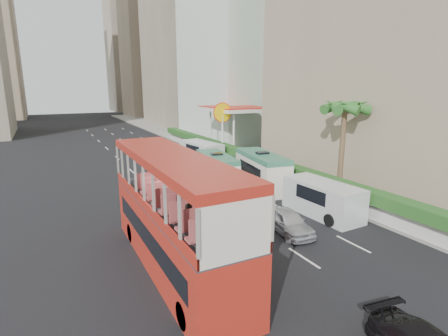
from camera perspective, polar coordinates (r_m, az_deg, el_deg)
ground_plane at (r=18.90m, az=9.86°, el=-11.50°), size 200.00×200.00×0.00m
double_decker_bus at (r=15.26m, az=-8.19°, el=-7.29°), size 2.50×11.00×5.06m
car_silver_lane_a at (r=21.05m, az=-1.15°, el=-8.66°), size 2.42×4.80×1.51m
car_silver_lane_b at (r=19.84m, az=10.32°, el=-10.29°), size 1.98×3.95×1.29m
van_asset at (r=31.41m, az=-4.96°, el=-1.30°), size 2.93×5.56×1.49m
minibus_near at (r=27.83m, az=-1.18°, el=-0.43°), size 2.84×6.01×2.56m
minibus_far at (r=27.42m, az=6.21°, el=-0.51°), size 3.05×6.46×2.75m
panel_van_near at (r=22.56m, az=15.77°, el=-4.86°), size 2.29×5.27×2.07m
panel_van_far at (r=36.61m, az=-3.70°, el=2.55°), size 2.91×5.69×2.18m
sidewalk at (r=43.93m, az=-0.44°, el=3.04°), size 6.00×120.00×0.18m
kerb_wall at (r=33.05m, az=3.88°, el=0.66°), size 0.30×44.00×1.00m
hedge at (r=32.88m, az=3.91°, el=2.11°), size 1.10×44.00×0.70m
palm_tree at (r=25.81m, az=18.68°, el=2.56°), size 0.36×0.36×6.40m
shell_station at (r=42.26m, az=2.01°, el=6.28°), size 6.50×8.00×5.50m
tower_far_a at (r=100.46m, az=-11.97°, el=21.03°), size 14.00×14.00×44.00m
tower_far_b at (r=121.36m, az=-14.89°, el=18.53°), size 14.00×14.00×40.00m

